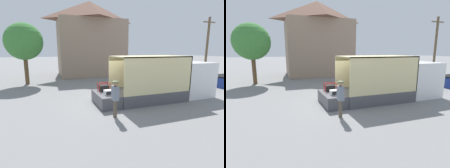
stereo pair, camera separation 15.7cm
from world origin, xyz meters
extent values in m
plane|color=gray|center=(0.00, 0.00, 0.00)|extent=(160.00, 160.00, 0.00)
cube|color=white|center=(5.64, 0.00, 1.18)|extent=(2.36, 2.28, 2.36)
cube|color=#4C4C51|center=(2.23, 0.00, 0.35)|extent=(4.46, 2.48, 0.71)
cube|color=beige|center=(2.23, 1.21, 1.77)|extent=(4.46, 0.06, 2.12)
cube|color=beige|center=(2.23, -1.21, 1.77)|extent=(4.46, 0.06, 2.12)
cube|color=beige|center=(4.43, 0.00, 1.77)|extent=(0.06, 2.48, 2.12)
cube|color=beige|center=(2.23, 0.00, 2.79)|extent=(4.46, 2.48, 0.06)
cylinder|color=#3370B2|center=(1.06, -0.80, 0.89)|extent=(0.29, 0.29, 0.37)
cube|color=#2D7F33|center=(3.72, 0.21, 0.85)|extent=(0.44, 0.32, 0.28)
cube|color=#B2A893|center=(3.28, -0.14, 0.86)|extent=(0.44, 0.32, 0.30)
cube|color=#2D7F33|center=(2.80, 0.48, 0.88)|extent=(0.44, 0.32, 0.35)
cube|color=#4C4C51|center=(-0.60, 0.00, 0.35)|extent=(1.20, 2.35, 0.71)
cube|color=white|center=(-0.58, -0.43, 0.84)|extent=(0.50, 0.42, 0.26)
cube|color=black|center=(-0.63, -0.64, 0.84)|extent=(0.32, 0.01, 0.18)
cube|color=black|center=(-0.57, 0.53, 0.89)|extent=(0.57, 0.38, 0.36)
cylinder|color=slate|center=(-0.34, 0.53, 0.91)|extent=(0.21, 0.21, 0.21)
cylinder|color=red|center=(-0.91, 0.31, 0.96)|extent=(0.04, 0.04, 0.50)
cylinder|color=red|center=(-0.23, 0.31, 0.96)|extent=(0.04, 0.04, 0.50)
cylinder|color=red|center=(-0.91, 0.75, 0.96)|extent=(0.04, 0.04, 0.50)
cylinder|color=red|center=(-0.23, 0.75, 0.96)|extent=(0.04, 0.04, 0.50)
cylinder|color=red|center=(-0.57, 0.31, 1.19)|extent=(0.67, 0.04, 0.04)
cylinder|color=red|center=(-0.57, 0.75, 1.19)|extent=(0.67, 0.04, 0.04)
cylinder|color=brown|center=(-0.82, -2.03, 0.42)|extent=(0.18, 0.18, 0.85)
cube|color=slate|center=(-0.82, -2.03, 1.19)|extent=(0.24, 0.44, 0.67)
sphere|color=tan|center=(-0.82, -2.03, 1.64)|extent=(0.23, 0.23, 0.23)
cylinder|color=#606B47|center=(-0.82, -2.03, 1.73)|extent=(0.32, 0.32, 0.06)
cube|color=gray|center=(1.63, 13.20, 3.39)|extent=(7.89, 6.24, 6.77)
pyramid|color=brown|center=(1.63, 13.20, 7.96)|extent=(8.29, 6.55, 2.37)
cylinder|color=brown|center=(15.02, 7.27, 3.55)|extent=(0.28, 0.28, 7.10)
cube|color=brown|center=(15.02, 7.27, 6.50)|extent=(1.80, 0.14, 0.12)
cylinder|color=brown|center=(-5.60, 8.56, 1.22)|extent=(0.36, 0.36, 2.44)
sphere|color=#3D7F38|center=(-5.60, 8.56, 3.94)|extent=(3.32, 3.32, 3.32)
camera|label=1|loc=(-3.70, -9.45, 3.18)|focal=28.00mm
camera|label=2|loc=(-3.55, -9.50, 3.18)|focal=28.00mm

